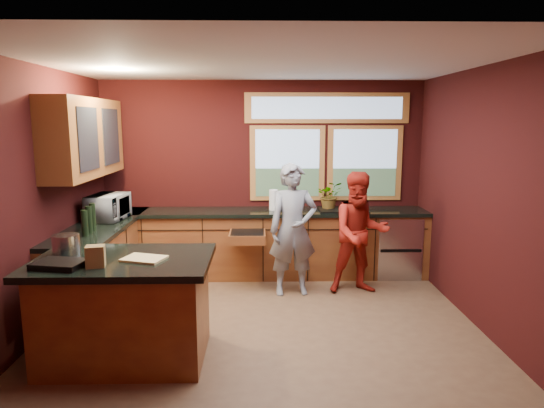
{
  "coord_description": "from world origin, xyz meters",
  "views": [
    {
      "loc": [
        -0.02,
        -4.86,
        2.14
      ],
      "look_at": [
        0.1,
        0.4,
        1.24
      ],
      "focal_mm": 32.0,
      "sensor_mm": 36.0,
      "label": 1
    }
  ],
  "objects_px": {
    "cutting_board": "(144,259)",
    "stock_pot": "(66,244)",
    "person_grey": "(293,230)",
    "island": "(125,308)",
    "person_red": "(360,233)"
  },
  "relations": [
    {
      "from": "cutting_board",
      "to": "stock_pot",
      "type": "distance_m",
      "value": 0.78
    },
    {
      "from": "person_grey",
      "to": "stock_pot",
      "type": "xyz_separation_m",
      "value": [
        -2.17,
        -1.5,
        0.22
      ]
    },
    {
      "from": "island",
      "to": "person_red",
      "type": "xyz_separation_m",
      "value": [
        2.46,
        1.7,
        0.29
      ]
    },
    {
      "from": "stock_pot",
      "to": "person_red",
      "type": "bearing_deg",
      "value": 27.21
    },
    {
      "from": "person_red",
      "to": "stock_pot",
      "type": "distance_m",
      "value": 3.39
    },
    {
      "from": "island",
      "to": "cutting_board",
      "type": "xyz_separation_m",
      "value": [
        0.2,
        -0.05,
        0.48
      ]
    },
    {
      "from": "person_grey",
      "to": "stock_pot",
      "type": "bearing_deg",
      "value": -151.91
    },
    {
      "from": "person_grey",
      "to": "cutting_board",
      "type": "height_order",
      "value": "person_grey"
    },
    {
      "from": "island",
      "to": "person_red",
      "type": "distance_m",
      "value": 3.0
    },
    {
      "from": "person_red",
      "to": "island",
      "type": "bearing_deg",
      "value": -149.69
    },
    {
      "from": "person_red",
      "to": "person_grey",
      "type": "bearing_deg",
      "value": 178.46
    },
    {
      "from": "stock_pot",
      "to": "person_grey",
      "type": "bearing_deg",
      "value": 34.78
    },
    {
      "from": "island",
      "to": "cutting_board",
      "type": "relative_size",
      "value": 4.43
    },
    {
      "from": "island",
      "to": "stock_pot",
      "type": "relative_size",
      "value": 6.46
    },
    {
      "from": "stock_pot",
      "to": "cutting_board",
      "type": "bearing_deg",
      "value": -14.93
    }
  ]
}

